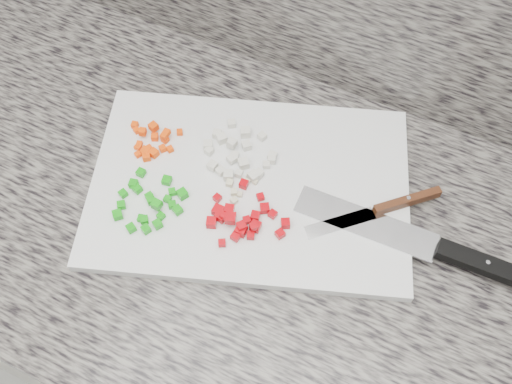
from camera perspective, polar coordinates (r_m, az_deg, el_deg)
cabinet at (r=1.27m, az=1.30°, el=-13.34°), size 3.92×0.62×0.86m
countertop at (r=0.85m, az=1.90°, el=-4.51°), size 3.96×0.64×0.04m
cutting_board at (r=0.86m, az=-0.64°, el=0.60°), size 0.55×0.46×0.02m
carrot_pile at (r=0.90m, az=-10.37°, el=4.96°), size 0.09×0.08×0.02m
onion_pile at (r=0.87m, az=-1.96°, el=3.90°), size 0.12×0.11×0.02m
green_pepper_pile at (r=0.84m, az=-10.57°, el=-1.00°), size 0.10×0.11×0.02m
red_pepper_pile at (r=0.81m, az=-1.45°, el=-2.67°), size 0.12×0.11×0.02m
garlic_pile at (r=0.84m, az=-1.71°, el=0.47°), size 0.04×0.06×0.01m
chef_knife at (r=0.84m, az=18.19°, el=-5.55°), size 0.34×0.05×0.02m
paring_knife at (r=0.85m, az=13.28°, el=-1.43°), size 0.16×0.15×0.02m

